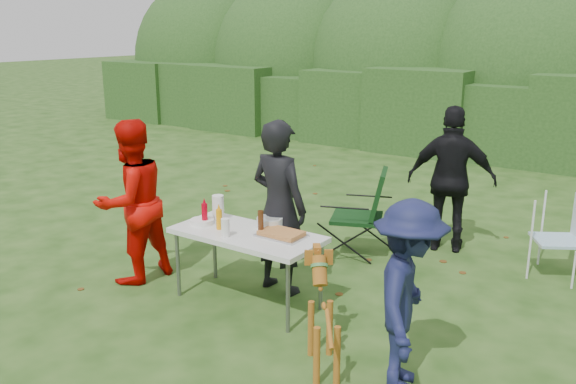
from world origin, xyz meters
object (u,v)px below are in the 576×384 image
Objects in this scene: dog at (324,321)px; mustard_bottle at (219,219)px; person_black_puffy at (452,180)px; folding_table at (247,238)px; beer_bottle at (261,223)px; paper_towel_roll at (218,208)px; person_red_jacket at (132,202)px; lawn_chair at (559,237)px; ketchup_bottle at (205,214)px; person_cook at (279,207)px; child at (408,297)px; camping_chair at (357,213)px.

mustard_bottle is (-1.55, 0.55, 0.42)m from dog.
person_black_puffy is at bearing -35.28° from dog.
folding_table is 1.43m from dog.
beer_bottle is (0.44, 0.10, 0.02)m from mustard_bottle.
paper_towel_roll is at bearing 28.07° from dog.
person_red_jacket reaches higher than lawn_chair.
ketchup_bottle is at bearing -91.40° from paper_towel_roll.
folding_table is 0.23m from beer_bottle.
paper_towel_roll is at bearing 163.28° from folding_table.
person_cook reaches higher than folding_table.
mustard_bottle is (-2.18, 0.38, 0.10)m from child.
dog is at bearing 143.01° from person_cook.
ketchup_bottle is (-0.50, -0.05, 0.16)m from folding_table.
ketchup_bottle is at bearing -173.94° from folding_table.
person_cook reaches higher than beer_bottle.
camping_chair is at bearing 86.36° from beer_bottle.
beer_bottle is (-1.74, 0.48, 0.12)m from child.
mustard_bottle is (1.09, 0.16, -0.04)m from person_red_jacket.
child reaches higher than lawn_chair.
person_black_puffy is at bearing -36.11° from lawn_chair.
person_black_puffy is 3.07m from ketchup_bottle.
folding_table is 0.84× the size of person_black_puffy.
paper_towel_roll is (-1.76, 0.77, 0.45)m from dog.
person_cook is 1.66m from dog.
child is at bearing -113.39° from dog.
folding_table is at bearing -169.91° from beer_bottle.
dog is (-0.62, -0.17, -0.32)m from child.
child is (0.79, -3.03, -0.15)m from person_black_puffy.
person_black_puffy reaches higher than dog.
child is at bearing -14.27° from paper_towel_roll.
person_black_puffy reaches higher than lawn_chair.
mustard_bottle reaches higher than lawn_chair.
beer_bottle is (0.07, -0.41, -0.04)m from person_cook.
person_black_puffy is at bearing 69.56° from beer_bottle.
beer_bottle reaches higher than mustard_bottle.
person_red_jacket is 2.60m from camping_chair.
lawn_chair is (2.30, 2.02, -0.44)m from person_cook.
child reaches higher than beer_bottle.
camping_chair is 1.94m from mustard_bottle.
person_black_puffy is 6.85× the size of paper_towel_roll.
lawn_chair is 3.81× the size of beer_bottle.
camping_chair is at bearing 73.43° from mustard_bottle.
dog is at bearing -26.24° from folding_table.
folding_table is 0.33m from mustard_bottle.
child is 6.18× the size of beer_bottle.
folding_table is at bearing -16.72° from paper_towel_roll.
person_cook is 1.68× the size of camping_chair.
person_black_puffy is at bearing 58.69° from ketchup_bottle.
person_cook reaches higher than child.
camping_chair is at bearing 26.66° from person_black_puffy.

